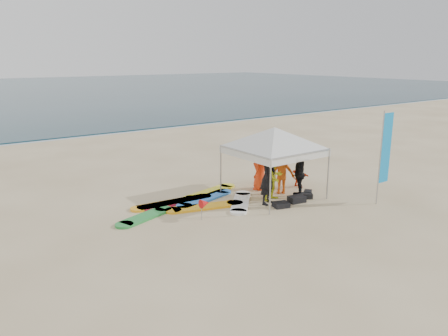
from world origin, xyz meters
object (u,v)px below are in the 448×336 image
canopy_tent (275,128)px  surfboard_spread (194,203)px  person_yellow (274,177)px  person_orange_b (260,168)px  person_black_b (299,174)px  person_orange_a (281,172)px  feather_flag (385,149)px  marker_pennant (205,203)px  person_seated (299,175)px  person_black_a (268,176)px

canopy_tent → surfboard_spread: canopy_tent is taller
person_yellow → person_orange_b: (0.44, 1.23, -0.01)m
person_yellow → surfboard_spread: size_ratio=0.32×
person_black_b → canopy_tent: 1.86m
person_orange_a → feather_flag: size_ratio=0.50×
marker_pennant → person_black_b: bearing=-1.3°
person_orange_a → person_seated: person_orange_a is taller
surfboard_spread → person_orange_a: bearing=-14.8°
person_orange_a → person_black_b: 0.70m
feather_flag → marker_pennant: size_ratio=4.90×
marker_pennant → person_seated: bearing=9.1°
canopy_tent → surfboard_spread: size_ratio=0.75×
person_yellow → canopy_tent: 1.69m
person_orange_a → feather_flag: feather_flag is taller
person_yellow → feather_flag: size_ratio=0.51×
person_black_a → person_yellow: size_ratio=1.19×
feather_flag → person_black_a: bearing=145.9°
person_yellow → surfboard_spread: bearing=146.0°
feather_flag → marker_pennant: (-5.67, 2.19, -1.34)m
person_orange_b → person_seated: 1.54m
person_orange_a → marker_pennant: bearing=38.0°
person_seated → marker_pennant: (-4.74, -0.76, 0.02)m
person_seated → surfboard_spread: bearing=86.7°
person_orange_a → canopy_tent: size_ratio=0.42×
person_black_a → person_black_b: size_ratio=1.15×
marker_pennant → surfboard_spread: size_ratio=0.13×
person_yellow → marker_pennant: size_ratio=2.51×
person_orange_b → person_black_b: bearing=76.6°
person_black_b → person_seated: bearing=-178.3°
person_black_b → person_orange_b: bearing=-113.8°
person_yellow → person_orange_a: person_yellow is taller
person_orange_b → marker_pennant: person_orange_b is taller
person_orange_a → person_orange_b: bearing=-41.5°
person_seated → canopy_tent: canopy_tent is taller
person_yellow → feather_flag: feather_flag is taller
person_orange_b → feather_flag: bearing=89.6°
person_black_a → person_yellow: person_black_a is taller
person_yellow → person_orange_b: 1.31m
person_black_b → feather_flag: bearing=86.7°
person_black_b → surfboard_spread: person_black_b is taller
person_yellow → person_orange_b: bearing=63.5°
canopy_tent → feather_flag: bearing=-46.6°
person_orange_a → canopy_tent: (-0.49, -0.11, 1.66)m
person_yellow → canopy_tent: size_ratio=0.43×
person_black_a → person_black_b: (1.41, -0.06, -0.13)m
person_black_a → person_black_b: bearing=-30.1°
person_black_b → feather_flag: size_ratio=0.53×
person_black_a → person_black_b: person_black_a is taller
person_black_b → person_orange_a: bearing=-113.3°
person_black_a → person_seated: bearing=-8.4°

